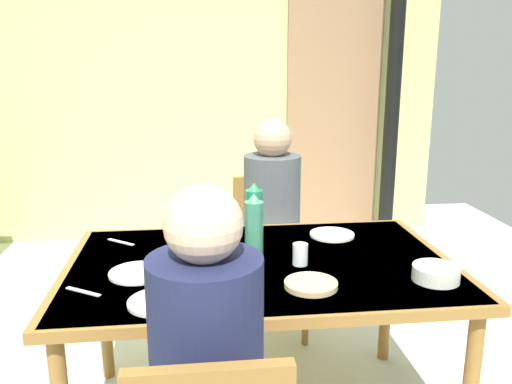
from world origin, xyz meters
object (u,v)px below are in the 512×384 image
(chair_far_diner, at_px, (268,244))
(water_bottle_green_far, at_px, (254,228))
(person_near_diner, at_px, (206,345))
(person_far_diner, at_px, (272,202))
(water_bottle_green_near, at_px, (254,212))
(dining_table, at_px, (260,277))
(serving_bowl_center, at_px, (436,273))

(chair_far_diner, xyz_separation_m, water_bottle_green_far, (-0.17, -0.78, 0.36))
(person_near_diner, bearing_deg, water_bottle_green_far, 74.32)
(person_far_diner, bearing_deg, water_bottle_green_near, 70.50)
(water_bottle_green_far, bearing_deg, dining_table, -70.27)
(serving_bowl_center, bearing_deg, person_far_diner, 115.76)
(chair_far_diner, bearing_deg, water_bottle_green_far, 77.74)
(dining_table, distance_m, person_near_diner, 0.75)
(water_bottle_green_far, bearing_deg, water_bottle_green_near, 83.46)
(dining_table, height_order, person_near_diner, person_near_diner)
(water_bottle_green_far, relative_size, serving_bowl_center, 1.58)
(chair_far_diner, relative_size, water_bottle_green_near, 3.41)
(serving_bowl_center, bearing_deg, water_bottle_green_far, 153.95)
(person_far_diner, height_order, serving_bowl_center, person_far_diner)
(dining_table, xyz_separation_m, person_far_diner, (0.15, 0.70, 0.12))
(person_far_diner, distance_m, water_bottle_green_far, 0.67)
(person_near_diner, distance_m, water_bottle_green_far, 0.79)
(dining_table, xyz_separation_m, person_near_diner, (-0.23, -0.70, 0.12))
(person_near_diner, height_order, water_bottle_green_near, person_near_diner)
(person_near_diner, distance_m, person_far_diner, 1.46)
(person_far_diner, bearing_deg, chair_far_diner, -90.00)
(water_bottle_green_far, xyz_separation_m, serving_bowl_center, (0.63, -0.31, -0.10))
(person_far_diner, height_order, water_bottle_green_near, person_far_diner)
(chair_far_diner, distance_m, person_far_diner, 0.31)
(person_near_diner, bearing_deg, dining_table, 71.75)
(serving_bowl_center, bearing_deg, water_bottle_green_near, 137.38)
(person_near_diner, bearing_deg, chair_far_diner, 76.05)
(person_far_diner, relative_size, water_bottle_green_far, 2.86)
(water_bottle_green_near, xyz_separation_m, water_bottle_green_far, (-0.03, -0.25, 0.01))
(chair_far_diner, relative_size, person_far_diner, 1.13)
(water_bottle_green_near, distance_m, serving_bowl_center, 0.83)
(person_near_diner, relative_size, serving_bowl_center, 4.53)
(person_near_diner, height_order, serving_bowl_center, person_near_diner)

